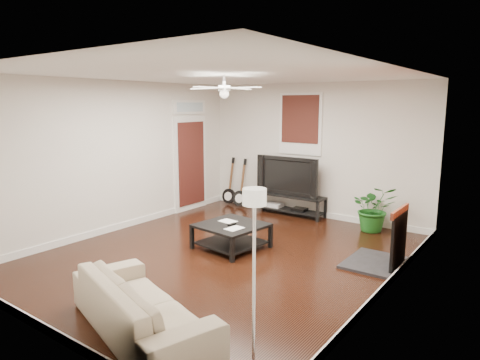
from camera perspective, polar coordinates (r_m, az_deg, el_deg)
name	(u,v)px	position (r m, az deg, el deg)	size (l,w,h in m)	color
room	(225,168)	(6.56, -2.06, 1.65)	(5.01, 6.01, 2.81)	black
brick_accent	(410,175)	(6.36, 21.83, 0.66)	(0.02, 2.20, 2.80)	#AD5437
fireplace	(385,236)	(6.64, 18.87, -7.11)	(0.80, 1.10, 0.92)	black
window_back	(300,124)	(9.16, 8.05, 7.43)	(1.00, 0.06, 1.30)	#3B1810
door_left	(191,155)	(9.59, -6.62, 3.39)	(0.08, 1.00, 2.50)	white
tv_stand	(289,204)	(9.29, 6.54, -3.26)	(1.60, 0.43, 0.45)	black
tv	(290,175)	(9.18, 6.68, 0.64)	(1.44, 0.19, 0.83)	black
coffee_table	(231,236)	(7.12, -1.17, -7.52)	(0.98, 0.98, 0.41)	black
sofa	(141,305)	(4.74, -13.08, -15.97)	(2.08, 0.81, 0.61)	tan
floor_lamp	(254,284)	(3.75, 1.88, -13.80)	(0.28, 0.28, 1.70)	silver
potted_plant	(374,208)	(8.38, 17.50, -3.61)	(0.80, 0.69, 0.89)	#1B611D
guitar_left	(229,181)	(10.07, -1.52, -0.15)	(0.35, 0.25, 1.14)	black
guitar_right	(240,183)	(9.84, -0.01, -0.39)	(0.35, 0.25, 1.14)	black
ceiling_fan	(224,88)	(6.49, -2.13, 12.19)	(1.24, 1.24, 0.32)	white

